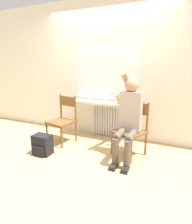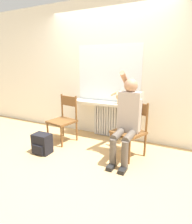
{
  "view_description": "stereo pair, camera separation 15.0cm",
  "coord_description": "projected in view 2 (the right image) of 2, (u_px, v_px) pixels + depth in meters",
  "views": [
    {
      "loc": [
        1.33,
        -2.34,
        1.49
      ],
      "look_at": [
        0.0,
        0.65,
        0.63
      ],
      "focal_mm": 30.0,
      "sensor_mm": 36.0,
      "label": 1
    },
    {
      "loc": [
        1.46,
        -2.28,
        1.49
      ],
      "look_at": [
        0.0,
        0.65,
        0.63
      ],
      "focal_mm": 30.0,
      "sensor_mm": 36.0,
      "label": 2
    }
  ],
  "objects": [
    {
      "name": "wall_with_window",
      "position": [
        109.0,
        70.0,
        3.7
      ],
      "size": [
        7.0,
        0.06,
        2.7
      ],
      "color": "white",
      "rests_on": "ground_plane"
    },
    {
      "name": "chair_right",
      "position": [
        130.0,
        129.0,
        3.04
      ],
      "size": [
        0.58,
        0.58,
        0.89
      ],
      "rotation": [
        0.0,
        0.0,
        -0.41
      ],
      "color": "brown",
      "rests_on": "ground_plane"
    },
    {
      "name": "backpack",
      "position": [
        42.0,
        144.0,
        3.16
      ],
      "size": [
        0.3,
        0.24,
        0.34
      ],
      "color": "black",
      "rests_on": "ground_plane"
    },
    {
      "name": "person",
      "position": [
        128.0,
        116.0,
        2.89
      ],
      "size": [
        0.36,
        1.01,
        1.38
      ],
      "color": "brown",
      "rests_on": "ground_plane"
    },
    {
      "name": "ground_plane",
      "position": [
        78.0,
        160.0,
        2.98
      ],
      "size": [
        12.0,
        12.0,
        0.0
      ],
      "primitive_type": "plane",
      "color": "tan"
    },
    {
      "name": "radiator",
      "position": [
        107.0,
        120.0,
        3.89
      ],
      "size": [
        0.55,
        0.08,
        0.7
      ],
      "color": "silver",
      "rests_on": "ground_plane"
    },
    {
      "name": "windowsill",
      "position": [
        105.0,
        103.0,
        3.7
      ],
      "size": [
        1.38,
        0.31,
        0.05
      ],
      "color": "beige",
      "rests_on": "radiator"
    },
    {
      "name": "cat",
      "position": [
        124.0,
        96.0,
        3.45
      ],
      "size": [
        0.45,
        0.13,
        0.25
      ],
      "color": "#DBB77A",
      "rests_on": "windowsill"
    },
    {
      "name": "window_glass",
      "position": [
        108.0,
        73.0,
        3.69
      ],
      "size": [
        1.32,
        0.01,
        1.09
      ],
      "color": "white",
      "rests_on": "windowsill"
    },
    {
      "name": "chair_left",
      "position": [
        64.0,
        119.0,
        3.62
      ],
      "size": [
        0.52,
        0.52,
        0.89
      ],
      "rotation": [
        0.0,
        0.0,
        -0.2
      ],
      "color": "brown",
      "rests_on": "ground_plane"
    }
  ]
}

